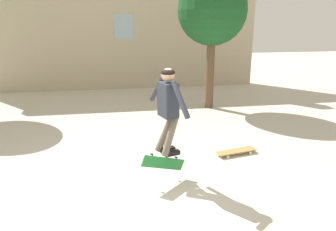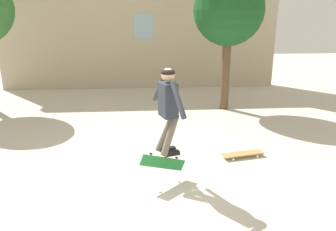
{
  "view_description": "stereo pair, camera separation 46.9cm",
  "coord_description": "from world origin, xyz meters",
  "px_view_note": "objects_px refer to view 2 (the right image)",
  "views": [
    {
      "loc": [
        -0.35,
        -4.72,
        2.63
      ],
      "look_at": [
        0.49,
        0.2,
        1.15
      ],
      "focal_mm": 35.0,
      "sensor_mm": 36.0,
      "label": 1
    },
    {
      "loc": [
        0.11,
        -4.77,
        2.63
      ],
      "look_at": [
        0.49,
        0.2,
        1.15
      ],
      "focal_mm": 35.0,
      "sensor_mm": 36.0,
      "label": 2
    }
  ],
  "objects_px": {
    "skater": "(168,104)",
    "skateboard_flipping": "(163,163)",
    "skateboard_resting": "(243,154)",
    "tree_right": "(229,11)"
  },
  "relations": [
    {
      "from": "tree_right",
      "to": "skateboard_flipping",
      "type": "distance_m",
      "value": 5.58
    },
    {
      "from": "tree_right",
      "to": "skater",
      "type": "height_order",
      "value": "tree_right"
    },
    {
      "from": "tree_right",
      "to": "skater",
      "type": "relative_size",
      "value": 2.73
    },
    {
      "from": "skateboard_resting",
      "to": "skater",
      "type": "bearing_deg",
      "value": 17.12
    },
    {
      "from": "skater",
      "to": "skateboard_flipping",
      "type": "distance_m",
      "value": 0.98
    },
    {
      "from": "tree_right",
      "to": "skateboard_resting",
      "type": "relative_size",
      "value": 4.43
    },
    {
      "from": "skater",
      "to": "skateboard_resting",
      "type": "height_order",
      "value": "skater"
    },
    {
      "from": "skateboard_flipping",
      "to": "skateboard_resting",
      "type": "height_order",
      "value": "skateboard_flipping"
    },
    {
      "from": "tree_right",
      "to": "skater",
      "type": "distance_m",
      "value": 5.13
    },
    {
      "from": "tree_right",
      "to": "skater",
      "type": "bearing_deg",
      "value": -114.53
    }
  ]
}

